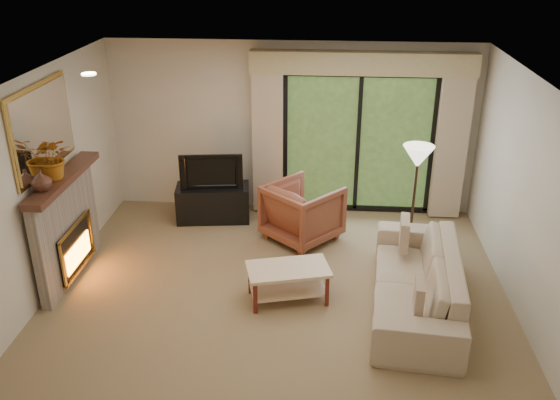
# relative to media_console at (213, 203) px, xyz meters

# --- Properties ---
(floor) EXTENTS (5.50, 5.50, 0.00)m
(floor) POSITION_rel_media_console_xyz_m (1.15, -1.95, -0.27)
(floor) COLOR #876F4D
(floor) RESTS_ON ground
(ceiling) EXTENTS (5.50, 5.50, 0.00)m
(ceiling) POSITION_rel_media_console_xyz_m (1.15, -1.95, 2.33)
(ceiling) COLOR white
(ceiling) RESTS_ON ground
(wall_back) EXTENTS (5.00, 0.00, 5.00)m
(wall_back) POSITION_rel_media_console_xyz_m (1.15, 0.55, 1.03)
(wall_back) COLOR beige
(wall_back) RESTS_ON ground
(wall_front) EXTENTS (5.00, 0.00, 5.00)m
(wall_front) POSITION_rel_media_console_xyz_m (1.15, -4.45, 1.03)
(wall_front) COLOR beige
(wall_front) RESTS_ON ground
(wall_left) EXTENTS (0.00, 5.00, 5.00)m
(wall_left) POSITION_rel_media_console_xyz_m (-1.60, -1.95, 1.03)
(wall_left) COLOR beige
(wall_left) RESTS_ON ground
(wall_right) EXTENTS (0.00, 5.00, 5.00)m
(wall_right) POSITION_rel_media_console_xyz_m (3.90, -1.95, 1.03)
(wall_right) COLOR beige
(wall_right) RESTS_ON ground
(fireplace) EXTENTS (0.24, 1.70, 1.37)m
(fireplace) POSITION_rel_media_console_xyz_m (-1.48, -1.75, 0.41)
(fireplace) COLOR gray
(fireplace) RESTS_ON floor
(mirror) EXTENTS (0.07, 1.45, 1.02)m
(mirror) POSITION_rel_media_console_xyz_m (-1.57, -1.75, 1.68)
(mirror) COLOR gold
(mirror) RESTS_ON wall_left
(sliding_door) EXTENTS (2.26, 0.10, 2.16)m
(sliding_door) POSITION_rel_media_console_xyz_m (2.15, 0.50, 0.83)
(sliding_door) COLOR black
(sliding_door) RESTS_ON floor
(curtain_left) EXTENTS (0.45, 0.18, 2.35)m
(curtain_left) POSITION_rel_media_console_xyz_m (0.80, 0.39, 0.93)
(curtain_left) COLOR tan
(curtain_left) RESTS_ON floor
(curtain_right) EXTENTS (0.45, 0.18, 2.35)m
(curtain_right) POSITION_rel_media_console_xyz_m (3.50, 0.39, 0.93)
(curtain_right) COLOR tan
(curtain_right) RESTS_ON floor
(cornice) EXTENTS (3.20, 0.24, 0.32)m
(cornice) POSITION_rel_media_console_xyz_m (2.15, 0.41, 2.05)
(cornice) COLOR tan
(cornice) RESTS_ON wall_back
(media_console) EXTENTS (1.14, 0.62, 0.54)m
(media_console) POSITION_rel_media_console_xyz_m (0.00, 0.00, 0.00)
(media_console) COLOR black
(media_console) RESTS_ON floor
(tv) EXTENTS (0.93, 0.24, 0.53)m
(tv) POSITION_rel_media_console_xyz_m (0.00, 0.00, 0.54)
(tv) COLOR black
(tv) RESTS_ON media_console
(armchair) EXTENTS (1.27, 1.27, 0.83)m
(armchair) POSITION_rel_media_console_xyz_m (1.37, -0.52, 0.15)
(armchair) COLOR brown
(armchair) RESTS_ON floor
(sofa) EXTENTS (1.17, 2.49, 0.70)m
(sofa) POSITION_rel_media_console_xyz_m (2.75, -2.09, 0.08)
(sofa) COLOR tan
(sofa) RESTS_ON floor
(pillow_near) EXTENTS (0.12, 0.35, 0.34)m
(pillow_near) POSITION_rel_media_console_xyz_m (2.67, -2.78, 0.31)
(pillow_near) COLOR brown
(pillow_near) RESTS_ON sofa
(pillow_far) EXTENTS (0.14, 0.41, 0.40)m
(pillow_far) POSITION_rel_media_console_xyz_m (2.67, -1.40, 0.32)
(pillow_far) COLOR brown
(pillow_far) RESTS_ON sofa
(coffee_table) EXTENTS (1.06, 0.75, 0.43)m
(coffee_table) POSITION_rel_media_console_xyz_m (1.28, -2.07, -0.06)
(coffee_table) COLOR beige
(coffee_table) RESTS_ON floor
(floor_lamp) EXTENTS (0.51, 0.51, 1.51)m
(floor_lamp) POSITION_rel_media_console_xyz_m (2.85, -0.74, 0.48)
(floor_lamp) COLOR white
(floor_lamp) RESTS_ON floor
(vase) EXTENTS (0.29, 0.29, 0.24)m
(vase) POSITION_rel_media_console_xyz_m (-1.46, -2.20, 1.22)
(vase) COLOR #47271C
(vase) RESTS_ON fireplace
(branches) EXTENTS (0.52, 0.47, 0.52)m
(branches) POSITION_rel_media_console_xyz_m (-1.46, -1.85, 1.36)
(branches) COLOR #965311
(branches) RESTS_ON fireplace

